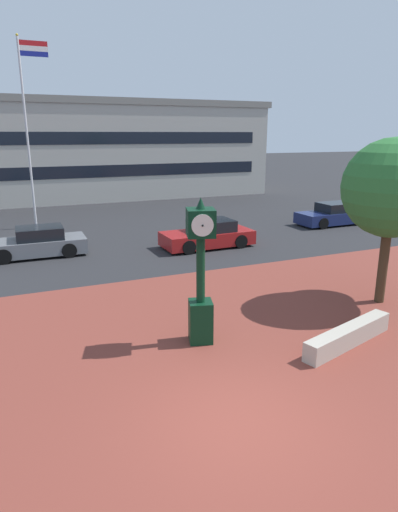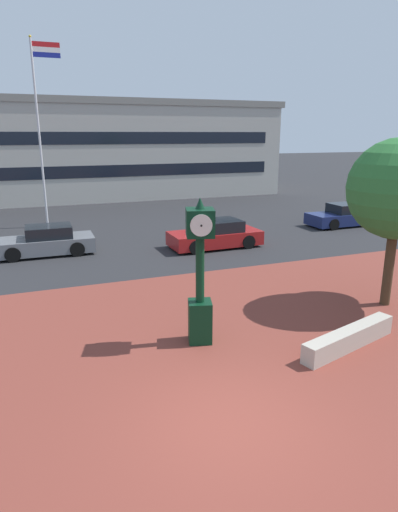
% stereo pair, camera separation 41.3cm
% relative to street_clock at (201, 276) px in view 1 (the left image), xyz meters
% --- Properties ---
extents(ground_plane, '(200.00, 200.00, 0.00)m').
position_rel_street_clock_xyz_m(ground_plane, '(-0.68, -3.38, -1.77)').
color(ground_plane, '#262628').
extents(plaza_brick_paving, '(44.00, 12.81, 0.01)m').
position_rel_street_clock_xyz_m(plaza_brick_paving, '(-0.68, -0.98, -1.77)').
color(plaza_brick_paving, brown).
rests_on(plaza_brick_paving, ground).
extents(planter_wall, '(3.19, 1.27, 0.50)m').
position_rel_street_clock_xyz_m(planter_wall, '(3.35, -1.67, -1.52)').
color(planter_wall, '#ADA393').
rests_on(planter_wall, ground).
extents(street_clock, '(0.82, 0.84, 3.72)m').
position_rel_street_clock_xyz_m(street_clock, '(0.00, 0.00, 0.00)').
color(street_clock, black).
rests_on(street_clock, ground).
extents(plaza_tree, '(3.19, 2.97, 5.09)m').
position_rel_street_clock_xyz_m(plaza_tree, '(6.49, 0.39, 1.76)').
color(plaza_tree, '#42301E').
rests_on(plaza_tree, ground).
extents(car_street_near, '(4.21, 1.87, 1.28)m').
position_rel_street_clock_xyz_m(car_street_near, '(-3.33, 10.30, -1.20)').
color(car_street_near, slate).
rests_on(car_street_near, ground).
extents(car_street_mid, '(4.31, 2.02, 1.28)m').
position_rel_street_clock_xyz_m(car_street_mid, '(4.19, 8.84, -1.20)').
color(car_street_mid, maroon).
rests_on(car_street_mid, ground).
extents(car_street_distant, '(4.26, 1.87, 1.28)m').
position_rel_street_clock_xyz_m(car_street_distant, '(13.12, 10.79, -1.20)').
color(car_street_distant, navy).
rests_on(car_street_distant, ground).
extents(flagpole_secondary, '(1.51, 0.14, 10.06)m').
position_rel_street_clock_xyz_m(flagpole_secondary, '(-2.91, 16.56, 3.93)').
color(flagpole_secondary, silver).
rests_on(flagpole_secondary, ground).
extents(civic_building, '(29.39, 10.20, 7.77)m').
position_rel_street_clock_xyz_m(civic_building, '(2.30, 29.29, 2.12)').
color(civic_building, '#B2ADA3').
rests_on(civic_building, ground).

